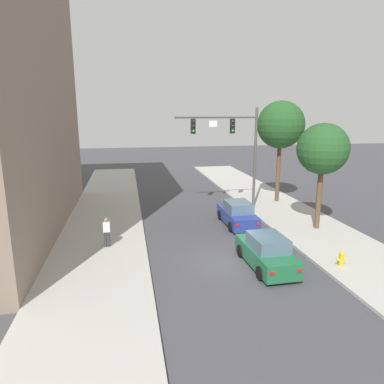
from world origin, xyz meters
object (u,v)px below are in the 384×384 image
street_tree_nearest (323,149)px  street_tree_second (281,125)px  car_following_green (266,252)px  fire_hydrant (341,259)px  pedestrian_sidewalk_left_walker (107,231)px  traffic_signal_mast (233,140)px  car_lead_blue (237,214)px

street_tree_nearest → street_tree_second: size_ratio=0.81×
car_following_green → street_tree_nearest: size_ratio=0.65×
fire_hydrant → street_tree_second: street_tree_second is taller
pedestrian_sidewalk_left_walker → car_following_green: bearing=-25.4°
traffic_signal_mast → car_following_green: bearing=-97.5°
traffic_signal_mast → car_lead_blue: bearing=-101.2°
pedestrian_sidewalk_left_walker → street_tree_nearest: 13.52m
street_tree_second → traffic_signal_mast: bearing=-161.4°
car_following_green → street_tree_second: bearing=63.8°
car_following_green → street_tree_nearest: bearing=40.5°
pedestrian_sidewalk_left_walker → street_tree_nearest: street_tree_nearest is taller
fire_hydrant → street_tree_nearest: 7.29m
car_lead_blue → car_following_green: same height
traffic_signal_mast → fire_hydrant: bearing=-79.1°
traffic_signal_mast → fire_hydrant: (2.10, -10.86, -4.82)m
car_following_green → street_tree_nearest: 8.16m
traffic_signal_mast → street_tree_second: (4.30, 1.45, 0.99)m
car_following_green → fire_hydrant: (3.42, -0.90, -0.22)m
pedestrian_sidewalk_left_walker → street_tree_nearest: size_ratio=0.25×
traffic_signal_mast → street_tree_second: size_ratio=0.93×
pedestrian_sidewalk_left_walker → fire_hydrant: (11.07, -4.53, -0.56)m
street_tree_second → car_lead_blue: bearing=-135.0°
car_lead_blue → street_tree_nearest: 6.65m
traffic_signal_mast → street_tree_nearest: bearing=-54.6°
car_lead_blue → street_tree_second: 9.02m
car_following_green → traffic_signal_mast: bearing=82.5°
fire_hydrant → street_tree_nearest: size_ratio=0.11×
car_lead_blue → fire_hydrant: size_ratio=5.90×
street_tree_second → street_tree_nearest: bearing=-93.2°
pedestrian_sidewalk_left_walker → street_tree_second: street_tree_second is taller
street_tree_nearest → fire_hydrant: bearing=-108.6°
car_following_green → pedestrian_sidewalk_left_walker: bearing=154.6°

